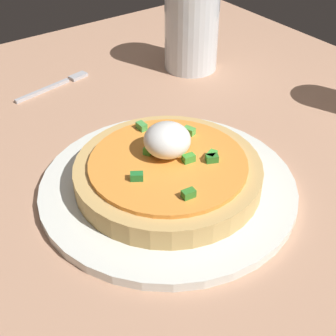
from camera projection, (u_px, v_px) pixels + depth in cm
name	position (u px, v px, depth cm)	size (l,w,h in cm)	color
dining_table	(105.00, 157.00, 60.10)	(97.06, 77.79, 2.46)	tan
plate	(168.00, 186.00, 52.79)	(27.82, 27.82, 1.06)	white
pizza	(168.00, 170.00, 51.56)	(20.05, 20.05, 6.48)	tan
cup_far	(191.00, 32.00, 74.32)	(8.28, 8.28, 12.58)	silver
fork	(60.00, 84.00, 72.61)	(12.01, 3.33, 0.50)	#B7B7BC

